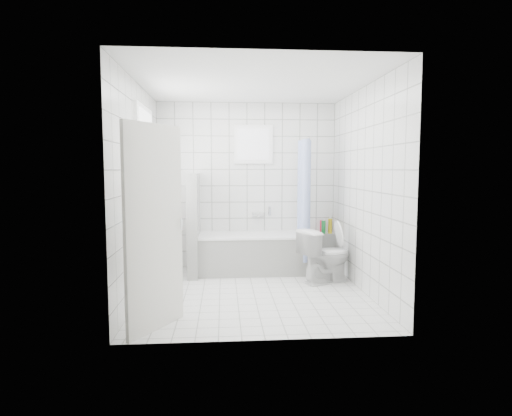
{
  "coord_description": "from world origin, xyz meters",
  "views": [
    {
      "loc": [
        -0.38,
        -5.28,
        1.57
      ],
      "look_at": [
        0.05,
        0.35,
        1.05
      ],
      "focal_mm": 30.0,
      "sensor_mm": 36.0,
      "label": 1
    }
  ],
  "objects": [
    {
      "name": "curtain_rod",
      "position": [
        0.84,
        1.1,
        2.0
      ],
      "size": [
        0.02,
        0.8,
        0.02
      ],
      "primitive_type": "cylinder",
      "rotation": [
        1.57,
        0.0,
        0.0
      ],
      "color": "silver",
      "rests_on": "wall_back"
    },
    {
      "name": "shower_curtain",
      "position": [
        0.84,
        0.97,
        1.1
      ],
      "size": [
        0.14,
        0.48,
        1.78
      ],
      "primitive_type": null,
      "color": "#435FC4",
      "rests_on": "curtain_rod"
    },
    {
      "name": "wall_front",
      "position": [
        0.0,
        -1.5,
        1.3
      ],
      "size": [
        2.8,
        0.02,
        2.6
      ],
      "primitive_type": "cube",
      "color": "white",
      "rests_on": "ground"
    },
    {
      "name": "wall_back",
      "position": [
        0.0,
        1.5,
        1.3
      ],
      "size": [
        2.8,
        0.02,
        2.6
      ],
      "primitive_type": "cube",
      "color": "white",
      "rests_on": "ground"
    },
    {
      "name": "partition_wall",
      "position": [
        -0.82,
        1.07,
        0.75
      ],
      "size": [
        0.15,
        0.85,
        1.5
      ],
      "primitive_type": "cube",
      "color": "white",
      "rests_on": "ground"
    },
    {
      "name": "ledge_bottles",
      "position": [
        1.23,
        1.33,
        0.66
      ],
      "size": [
        0.17,
        0.19,
        0.24
      ],
      "color": "red",
      "rests_on": "tiled_ledge"
    },
    {
      "name": "wall_right",
      "position": [
        1.4,
        0.0,
        1.3
      ],
      "size": [
        0.02,
        3.0,
        2.6
      ],
      "primitive_type": "cube",
      "color": "white",
      "rests_on": "ground"
    },
    {
      "name": "window_sill",
      "position": [
        -1.31,
        0.3,
        0.86
      ],
      "size": [
        0.18,
        1.02,
        0.08
      ],
      "primitive_type": "cube",
      "color": "white",
      "rests_on": "wall_left"
    },
    {
      "name": "wall_left",
      "position": [
        -1.4,
        0.0,
        1.3
      ],
      "size": [
        0.02,
        3.0,
        2.6
      ],
      "primitive_type": "cube",
      "color": "white",
      "rests_on": "ground"
    },
    {
      "name": "sill_bottles",
      "position": [
        -1.3,
        0.36,
        1.01
      ],
      "size": [
        0.18,
        0.6,
        0.27
      ],
      "color": "white",
      "rests_on": "window_sill"
    },
    {
      "name": "window_back",
      "position": [
        0.1,
        1.46,
        1.95
      ],
      "size": [
        0.5,
        0.01,
        0.5
      ],
      "primitive_type": "cube",
      "color": "white",
      "rests_on": "wall_back"
    },
    {
      "name": "toilet",
      "position": [
        1.03,
        0.45,
        0.37
      ],
      "size": [
        0.84,
        0.68,
        0.75
      ],
      "primitive_type": "imported",
      "rotation": [
        0.0,
        0.0,
        1.99
      ],
      "color": "white",
      "rests_on": "ground"
    },
    {
      "name": "bathtub",
      "position": [
        0.07,
        1.12,
        0.29
      ],
      "size": [
        1.65,
        0.77,
        0.58
      ],
      "color": "white",
      "rests_on": "ground"
    },
    {
      "name": "ground",
      "position": [
        0.0,
        0.0,
        0.0
      ],
      "size": [
        3.0,
        3.0,
        0.0
      ],
      "primitive_type": "plane",
      "color": "white",
      "rests_on": "ground"
    },
    {
      "name": "tub_faucet",
      "position": [
        0.17,
        1.46,
        0.85
      ],
      "size": [
        0.18,
        0.06,
        0.06
      ],
      "primitive_type": "cube",
      "color": "silver",
      "rests_on": "wall_back"
    },
    {
      "name": "tiled_ledge",
      "position": [
        1.27,
        1.38,
        0.28
      ],
      "size": [
        0.4,
        0.24,
        0.55
      ],
      "primitive_type": "cube",
      "color": "white",
      "rests_on": "ground"
    },
    {
      "name": "window_left",
      "position": [
        -1.35,
        0.3,
        1.6
      ],
      "size": [
        0.01,
        0.9,
        1.4
      ],
      "primitive_type": "cube",
      "color": "white",
      "rests_on": "wall_left"
    },
    {
      "name": "ceiling",
      "position": [
        0.0,
        0.0,
        2.6
      ],
      "size": [
        3.0,
        3.0,
        0.0
      ],
      "primitive_type": "plane",
      "rotation": [
        3.14,
        0.0,
        0.0
      ],
      "color": "white",
      "rests_on": "ground"
    },
    {
      "name": "door",
      "position": [
        -1.04,
        -1.14,
        1.0
      ],
      "size": [
        0.45,
        0.7,
        2.0
      ],
      "primitive_type": "cube",
      "rotation": [
        0.0,
        0.0,
        -0.55
      ],
      "color": "silver",
      "rests_on": "ground"
    }
  ]
}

